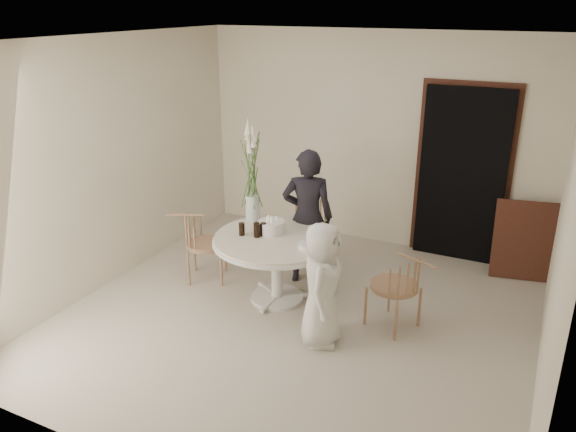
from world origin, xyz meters
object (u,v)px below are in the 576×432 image
at_px(girl, 308,217).
at_px(chair_left, 196,237).
at_px(boy, 322,285).
at_px(flower_vase, 252,173).
at_px(chair_far, 312,220).
at_px(chair_right, 404,282).
at_px(table, 277,247).
at_px(birthday_cake, 271,227).

bearing_deg(girl, chair_left, 4.77).
distance_m(boy, flower_vase, 1.61).
distance_m(chair_far, chair_right, 1.81).
bearing_deg(chair_left, table, -116.52).
relative_size(chair_far, chair_right, 0.98).
xyz_separation_m(chair_right, flower_vase, (-1.81, 0.33, 0.75)).
height_order(girl, flower_vase, flower_vase).
bearing_deg(table, girl, 79.17).
relative_size(chair_left, flower_vase, 0.70).
bearing_deg(flower_vase, chair_right, -10.24).
height_order(chair_right, birthday_cake, birthday_cake).
bearing_deg(flower_vase, table, -34.19).
xyz_separation_m(chair_right, birthday_cake, (-1.46, 0.08, 0.27)).
relative_size(table, girl, 0.86).
height_order(birthday_cake, flower_vase, flower_vase).
distance_m(table, boy, 0.91).
height_order(chair_left, girl, girl).
xyz_separation_m(girl, flower_vase, (-0.56, -0.24, 0.50)).
height_order(chair_left, boy, boy).
bearing_deg(boy, table, 40.75).
relative_size(table, chair_right, 1.65).
relative_size(chair_far, girl, 0.51).
bearing_deg(chair_left, girl, -90.46).
relative_size(table, chair_left, 1.67).
xyz_separation_m(chair_right, chair_left, (-2.40, 0.06, -0.01)).
xyz_separation_m(chair_far, birthday_cake, (-0.03, -1.02, 0.28)).
relative_size(girl, birthday_cake, 5.57).
distance_m(table, birthday_cake, 0.22).
xyz_separation_m(table, boy, (0.73, -0.54, -0.02)).
bearing_deg(flower_vase, girl, 22.97).
height_order(table, chair_far, chair_far).
xyz_separation_m(table, chair_right, (1.36, -0.02, -0.09)).
distance_m(chair_far, birthday_cake, 1.06).
bearing_deg(birthday_cake, boy, -36.07).
bearing_deg(table, chair_left, 177.77).
height_order(chair_right, boy, boy).
relative_size(chair_right, boy, 0.68).
bearing_deg(boy, flower_vase, 41.57).
distance_m(chair_right, birthday_cake, 1.48).
distance_m(birthday_cake, flower_vase, 0.64).
bearing_deg(girl, flower_vase, 3.91).
relative_size(chair_right, girl, 0.52).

